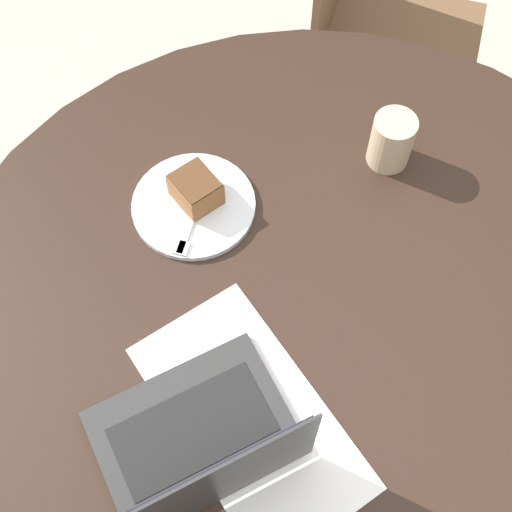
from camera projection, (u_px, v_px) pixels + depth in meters
name	position (u px, v px, depth m)	size (l,w,h in m)	color
ground_plane	(300.00, 441.00, 1.86)	(12.00, 12.00, 0.00)	#B7AD9E
dining_table	(319.00, 356.00, 1.30)	(1.40, 1.40, 0.75)	black
chair	(373.00, 29.00, 1.90)	(0.57, 0.57, 0.95)	brown
paper_document	(250.00, 416.00, 1.13)	(0.47, 0.36, 0.00)	white
plate	(194.00, 205.00, 1.31)	(0.23, 0.23, 0.01)	silver
cake_slice	(196.00, 189.00, 1.29)	(0.10, 0.10, 0.06)	brown
fork	(190.00, 223.00, 1.28)	(0.16, 0.10, 0.00)	silver
coffee_glass	(391.00, 141.00, 1.32)	(0.08, 0.08, 0.11)	#C6AD89
laptop	(200.00, 444.00, 1.07)	(0.29, 0.34, 0.22)	#2D2D2D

